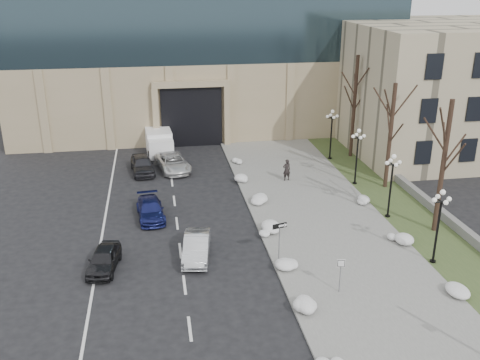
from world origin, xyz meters
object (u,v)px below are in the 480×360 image
object	(u,v)px
car_a	(104,259)
keep_sign	(341,269)
car_b	(197,247)
box_truck	(158,140)
car_c	(150,210)
lamppost_a	(439,217)
lamppost_c	(357,149)
lamppost_d	(332,128)
car_d	(173,163)
lamppost_b	(392,177)
car_e	(142,164)
pedestrian	(287,170)
one_way_sign	(282,230)

from	to	relation	value
car_a	keep_sign	bearing A→B (deg)	-11.50
car_b	box_truck	world-z (taller)	box_truck
car_c	lamppost_a	bearing A→B (deg)	-34.66
car_a	lamppost_a	bearing A→B (deg)	1.39
lamppost_c	lamppost_d	world-z (taller)	same
lamppost_a	keep_sign	bearing A→B (deg)	-161.60
car_d	lamppost_c	world-z (taller)	lamppost_c
lamppost_a	lamppost_b	xyz separation A→B (m)	(0.00, 6.50, 0.00)
car_e	pedestrian	size ratio (longest dim) A/B	2.45
pedestrian	lamppost_b	xyz separation A→B (m)	(5.37, -8.12, 2.04)
car_b	lamppost_b	xyz separation A→B (m)	(13.85, 3.47, 2.36)
car_a	car_b	bearing A→B (deg)	14.46
car_e	lamppost_c	size ratio (longest dim) A/B	0.95
car_d	car_e	distance (m)	2.64
car_a	lamppost_a	distance (m)	19.61
car_c	keep_sign	xyz separation A→B (m)	(9.98, -11.41, 0.90)
lamppost_a	lamppost_d	size ratio (longest dim) A/B	1.00
car_d	car_e	xyz separation A→B (m)	(-2.63, -0.22, 0.05)
pedestrian	box_truck	xyz separation A→B (m)	(-10.32, 10.35, 0.01)
lamppost_b	lamppost_d	size ratio (longest dim) A/B	1.00
pedestrian	lamppost_c	distance (m)	5.96
car_d	car_e	world-z (taller)	car_e
lamppost_d	box_truck	bearing A→B (deg)	160.77
pedestrian	lamppost_a	distance (m)	15.71
keep_sign	lamppost_d	world-z (taller)	lamppost_d
lamppost_a	box_truck	bearing A→B (deg)	122.13
box_truck	one_way_sign	xyz separation A→B (m)	(6.78, -23.35, 1.09)
car_e	keep_sign	world-z (taller)	keep_sign
lamppost_b	car_b	bearing A→B (deg)	-165.94
car_c	lamppost_a	distance (m)	19.12
one_way_sign	keep_sign	xyz separation A→B (m)	(2.31, -3.81, -0.60)
car_d	lamppost_b	bearing A→B (deg)	-51.93
car_b	lamppost_a	bearing A→B (deg)	-3.76
box_truck	lamppost_b	distance (m)	24.31
pedestrian	keep_sign	world-z (taller)	keep_sign
car_e	lamppost_c	distance (m)	18.28
car_a	car_d	bearing A→B (deg)	82.72
car_b	keep_sign	distance (m)	8.97
keep_sign	lamppost_b	world-z (taller)	lamppost_b
car_d	keep_sign	distance (m)	22.60
car_d	car_b	bearing A→B (deg)	-98.82
car_d	pedestrian	world-z (taller)	pedestrian
box_truck	lamppost_b	xyz separation A→B (m)	(15.68, -18.47, 2.03)
car_c	one_way_sign	bearing A→B (deg)	-50.33
car_c	car_e	bearing A→B (deg)	88.24
car_a	car_d	size ratio (longest dim) A/B	0.74
lamppost_d	car_c	bearing A→B (deg)	-148.18
car_e	car_d	bearing A→B (deg)	-2.20
car_a	car_e	size ratio (longest dim) A/B	0.85
lamppost_d	one_way_sign	bearing A→B (deg)	-116.47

